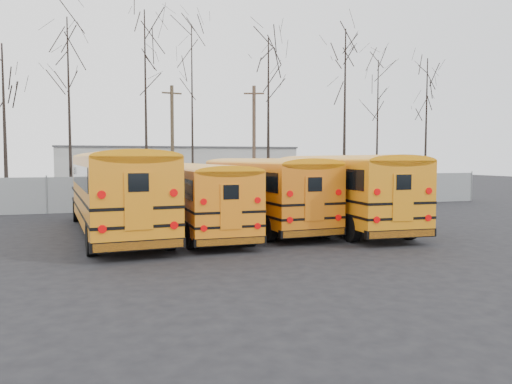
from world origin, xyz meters
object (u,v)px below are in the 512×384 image
object	(u,v)px
bus_b	(202,192)
utility_pole_right	(254,142)
utility_pole_left	(172,141)
bus_c	(261,186)
bus_d	(339,185)
bus_a	(116,186)

from	to	relation	value
bus_b	utility_pole_right	bearing A→B (deg)	64.86
bus_b	utility_pole_left	distance (m)	17.31
bus_c	utility_pole_left	bearing A→B (deg)	91.49
utility_pole_left	bus_d	bearing A→B (deg)	-84.85
bus_c	bus_d	world-z (taller)	bus_d
bus_c	bus_b	bearing A→B (deg)	-164.17
bus_d	bus_b	bearing A→B (deg)	-177.67
bus_b	bus_d	world-z (taller)	bus_d
utility_pole_right	bus_a	bearing A→B (deg)	-107.54
bus_a	bus_c	xyz separation A→B (m)	(6.11, 0.56, -0.17)
bus_d	utility_pole_left	world-z (taller)	utility_pole_left
bus_c	utility_pole_left	distance (m)	16.31
bus_b	bus_c	bearing A→B (deg)	19.56
bus_c	bus_d	distance (m)	3.40
bus_d	utility_pole_right	bearing A→B (deg)	89.53
bus_a	bus_b	xyz separation A→B (m)	(3.28, -0.49, -0.30)
bus_a	bus_c	size ratio (longest dim) A/B	1.09
bus_c	utility_pole_right	xyz separation A→B (m)	(3.80, 13.58, 2.39)
bus_b	utility_pole_left	world-z (taller)	utility_pole_left
bus_d	utility_pole_right	size ratio (longest dim) A/B	1.42
bus_d	utility_pole_left	bearing A→B (deg)	107.86
bus_b	utility_pole_left	xyz separation A→B (m)	(1.14, 17.08, 2.59)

